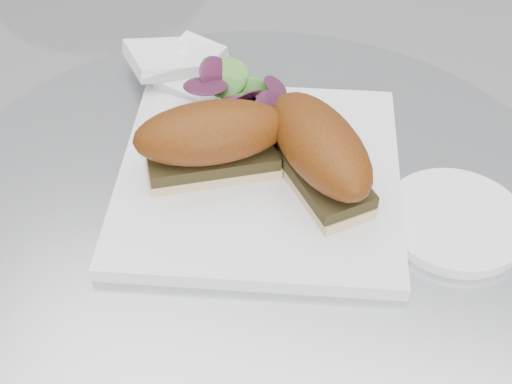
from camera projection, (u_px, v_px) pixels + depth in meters
The scene contains 7 objects.
table at pixel (256, 358), 0.88m from camera, with size 0.70×0.70×0.73m.
plate at pixel (260, 176), 0.74m from camera, with size 0.29×0.29×0.02m, color white.
sandwich_left at pixel (211, 139), 0.70m from camera, with size 0.17×0.13×0.08m.
sandwich_right at pixel (319, 151), 0.69m from camera, with size 0.16×0.17×0.08m.
salad at pixel (245, 105), 0.77m from camera, with size 0.11×0.11×0.05m, color #4C8F2E, non-canonical shape.
napkin at pixel (184, 77), 0.86m from camera, with size 0.13×0.13×0.02m, color white, non-canonical shape.
saucer at pixel (455, 220), 0.70m from camera, with size 0.14×0.14×0.01m, color white.
Camera 1 is at (0.13, -0.45, 1.25)m, focal length 50.00 mm.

